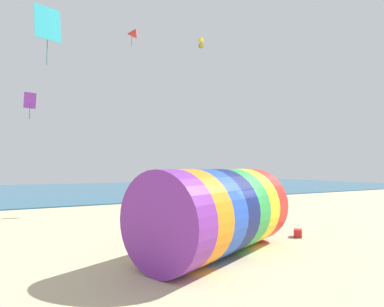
{
  "coord_description": "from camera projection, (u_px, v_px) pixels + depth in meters",
  "views": [
    {
      "loc": [
        -6.22,
        -9.51,
        3.29
      ],
      "look_at": [
        -0.03,
        2.33,
        3.94
      ],
      "focal_mm": 28.0,
      "sensor_mm": 36.0,
      "label": 1
    }
  ],
  "objects": [
    {
      "name": "kite_cyan_diamond",
      "position": [
        48.0,
        24.0,
        12.78
      ],
      "size": [
        1.09,
        0.55,
        2.59
      ],
      "color": "#2DB2C6"
    },
    {
      "name": "beach_flag",
      "position": [
        270.0,
        181.0,
        15.86
      ],
      "size": [
        0.47,
        0.36,
        2.95
      ],
      "color": "silver",
      "rests_on": "ground"
    },
    {
      "name": "kite_yellow_box",
      "position": [
        201.0,
        43.0,
        25.25
      ],
      "size": [
        0.35,
        0.35,
        0.87
      ],
      "color": "yellow"
    },
    {
      "name": "kite_red_delta",
      "position": [
        132.0,
        34.0,
        27.17
      ],
      "size": [
        1.16,
        1.13,
        1.63
      ],
      "color": "red"
    },
    {
      "name": "cooler_box",
      "position": [
        298.0,
        233.0,
        14.29
      ],
      "size": [
        0.63,
        0.61,
        0.36
      ],
      "primitive_type": "cube",
      "rotation": [
        0.0,
        0.0,
        0.69
      ],
      "color": "red",
      "rests_on": "ground"
    },
    {
      "name": "giant_inflatable_tube",
      "position": [
        216.0,
        211.0,
        11.52
      ],
      "size": [
        7.38,
        5.73,
        3.25
      ],
      "color": "purple",
      "rests_on": "ground"
    },
    {
      "name": "kite_handler",
      "position": [
        268.0,
        217.0,
        14.95
      ],
      "size": [
        0.37,
        0.24,
        1.64
      ],
      "color": "#383D56",
      "rests_on": "ground"
    },
    {
      "name": "kite_purple_diamond",
      "position": [
        30.0,
        101.0,
        18.19
      ],
      "size": [
        0.7,
        0.42,
        1.61
      ],
      "color": "purple"
    },
    {
      "name": "sea",
      "position": [
        82.0,
        190.0,
        44.65
      ],
      "size": [
        120.0,
        40.0,
        0.1
      ],
      "primitive_type": "cube",
      "color": "#236084",
      "rests_on": "ground"
    },
    {
      "name": "ground_plane",
      "position": [
        222.0,
        256.0,
        11.14
      ],
      "size": [
        120.0,
        120.0,
        0.0
      ],
      "primitive_type": "plane",
      "color": "#CCBA8C"
    }
  ]
}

